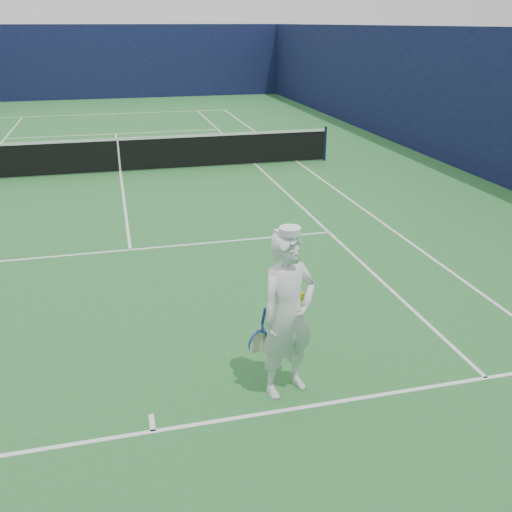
# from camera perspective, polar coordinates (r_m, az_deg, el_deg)

# --- Properties ---
(ground) EXTENTS (80.00, 80.00, 0.00)m
(ground) POSITION_cam_1_polar(r_m,az_deg,el_deg) (17.48, -13.40, 8.16)
(ground) COLOR #2A6E31
(ground) RESTS_ON ground
(court_markings) EXTENTS (11.03, 23.83, 0.01)m
(court_markings) POSITION_cam_1_polar(r_m,az_deg,el_deg) (17.48, -13.40, 8.17)
(court_markings) COLOR white
(court_markings) RESTS_ON ground
(windscreen_fence) EXTENTS (20.12, 36.12, 4.00)m
(windscreen_fence) POSITION_cam_1_polar(r_m,az_deg,el_deg) (17.12, -14.01, 14.65)
(windscreen_fence) COLOR #0F1437
(windscreen_fence) RESTS_ON ground
(tennis_net) EXTENTS (12.88, 0.09, 1.07)m
(tennis_net) POSITION_cam_1_polar(r_m,az_deg,el_deg) (17.36, -13.57, 9.93)
(tennis_net) COLOR #141E4C
(tennis_net) RESTS_ON ground
(tennis_player) EXTENTS (0.91, 0.70, 2.08)m
(tennis_player) POSITION_cam_1_polar(r_m,az_deg,el_deg) (6.56, 3.20, -5.91)
(tennis_player) COLOR white
(tennis_player) RESTS_ON ground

